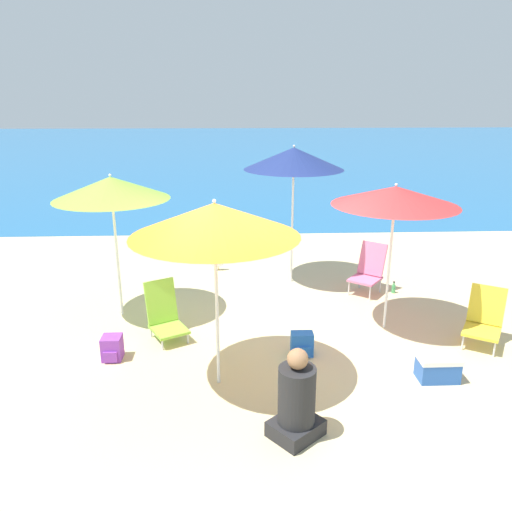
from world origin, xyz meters
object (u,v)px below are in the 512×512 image
beach_umbrella_orange (215,220)px  person_seated_near (296,402)px  beach_chair_pink (369,269)px  cooler_box (438,368)px  backpack_blue (302,344)px  water_bottle (393,288)px  beach_chair_yellow (484,318)px  backpack_purple (112,348)px  seagull (218,263)px  beach_umbrella_navy (294,159)px  beach_chair_lime (165,314)px  beach_umbrella_lime (111,188)px  beach_umbrella_red (395,196)px

beach_umbrella_orange → person_seated_near: beach_umbrella_orange is taller
beach_chair_pink → cooler_box: size_ratio=1.76×
backpack_blue → water_bottle: (1.81, 2.02, -0.07)m
beach_chair_yellow → person_seated_near: (-2.71, -1.80, 0.02)m
backpack_purple → seagull: backpack_purple is taller
beach_umbrella_orange → beach_chair_pink: (2.43, 2.69, -1.52)m
beach_umbrella_navy → beach_umbrella_orange: 3.46m
person_seated_near → backpack_blue: person_seated_near is taller
beach_chair_lime → backpack_blue: bearing=-46.8°
beach_chair_yellow → backpack_blue: (-2.45, -0.23, -0.20)m
beach_umbrella_lime → seagull: (1.39, 1.94, -1.78)m
beach_umbrella_red → seagull: beach_umbrella_red is taller
beach_umbrella_navy → cooler_box: size_ratio=5.10×
water_bottle → beach_umbrella_red: bearing=-112.6°
beach_umbrella_red → water_bottle: bearing=67.4°
beach_umbrella_orange → backpack_blue: size_ratio=7.01×
beach_umbrella_lime → seagull: beach_umbrella_lime is taller
water_bottle → cooler_box: cooler_box is taller
beach_umbrella_orange → backpack_purple: 2.31m
beach_chair_lime → water_bottle: beach_chair_lime is taller
person_seated_near → backpack_purple: 2.65m
beach_chair_pink → cooler_box: beach_chair_pink is taller
cooler_box → beach_umbrella_red: bearing=99.0°
beach_umbrella_lime → person_seated_near: beach_umbrella_lime is taller
beach_umbrella_navy → cooler_box: (1.34, -3.29, -2.01)m
beach_umbrella_red → beach_chair_lime: 3.46m
person_seated_near → backpack_purple: (-2.12, 1.58, -0.23)m
backpack_purple → water_bottle: size_ratio=1.49×
beach_chair_pink → person_seated_near: (-1.66, -3.66, -0.03)m
beach_umbrella_lime → beach_chair_lime: bearing=-45.2°
beach_umbrella_navy → person_seated_near: (-0.43, -4.21, -1.78)m
beach_umbrella_red → seagull: bearing=133.6°
backpack_blue → beach_umbrella_navy: bearing=86.6°
beach_umbrella_red → cooler_box: bearing=-81.0°
beach_umbrella_orange → beach_chair_pink: bearing=47.8°
beach_chair_yellow → beach_umbrella_navy: bearing=165.8°
water_bottle → seagull: seagull is taller
beach_umbrella_red → person_seated_near: (-1.55, -2.31, -1.52)m
cooler_box → beach_chair_yellow: bearing=42.6°
beach_umbrella_orange → beach_chair_yellow: bearing=13.3°
beach_umbrella_orange → person_seated_near: (0.77, -0.98, -1.55)m
beach_chair_yellow → backpack_purple: bearing=-145.0°
beach_chair_pink → beach_chair_yellow: (1.05, -1.86, -0.05)m
beach_chair_pink → beach_chair_lime: beach_chair_pink is taller
beach_umbrella_lime → person_seated_near: size_ratio=2.27×
cooler_box → seagull: size_ratio=1.74×
beach_chair_yellow → person_seated_near: 3.26m
beach_umbrella_lime → backpack_purple: beach_umbrella_lime is taller
backpack_purple → beach_umbrella_orange: bearing=-24.1°
backpack_blue → person_seated_near: bearing=-99.7°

